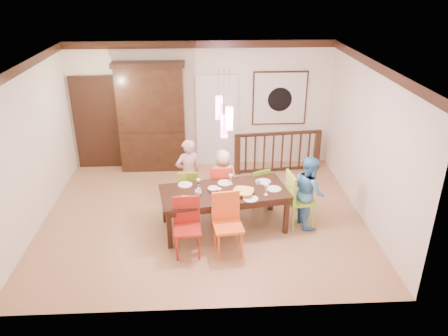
{
  "coord_description": "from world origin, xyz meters",
  "views": [
    {
      "loc": [
        0.02,
        -7.21,
        4.32
      ],
      "look_at": [
        0.39,
        0.0,
        1.0
      ],
      "focal_mm": 35.0,
      "sensor_mm": 36.0,
      "label": 1
    }
  ],
  "objects_px": {
    "china_hutch": "(152,117)",
    "person_far_mid": "(223,178)",
    "chair_far_left": "(188,186)",
    "balustrade": "(278,151)",
    "person_far_left": "(188,173)",
    "person_end_right": "(309,191)",
    "dining_table": "(224,195)",
    "chair_end_right": "(301,196)"
  },
  "relations": [
    {
      "from": "person_far_mid",
      "to": "dining_table",
      "type": "bearing_deg",
      "value": 78.23
    },
    {
      "from": "dining_table",
      "to": "chair_end_right",
      "type": "distance_m",
      "value": 1.4
    },
    {
      "from": "chair_end_right",
      "to": "person_far_left",
      "type": "distance_m",
      "value": 2.21
    },
    {
      "from": "china_hutch",
      "to": "person_far_mid",
      "type": "height_order",
      "value": "china_hutch"
    },
    {
      "from": "person_far_left",
      "to": "chair_end_right",
      "type": "bearing_deg",
      "value": 134.64
    },
    {
      "from": "chair_end_right",
      "to": "balustrade",
      "type": "distance_m",
      "value": 2.33
    },
    {
      "from": "china_hutch",
      "to": "balustrade",
      "type": "height_order",
      "value": "china_hutch"
    },
    {
      "from": "chair_far_left",
      "to": "balustrade",
      "type": "distance_m",
      "value": 2.58
    },
    {
      "from": "china_hutch",
      "to": "person_end_right",
      "type": "distance_m",
      "value": 4.07
    },
    {
      "from": "balustrade",
      "to": "person_far_left",
      "type": "relative_size",
      "value": 1.46
    },
    {
      "from": "chair_end_right",
      "to": "balustrade",
      "type": "bearing_deg",
      "value": -6.3
    },
    {
      "from": "dining_table",
      "to": "chair_far_left",
      "type": "relative_size",
      "value": 2.77
    },
    {
      "from": "chair_far_left",
      "to": "person_end_right",
      "type": "bearing_deg",
      "value": 160.43
    },
    {
      "from": "balustrade",
      "to": "person_end_right",
      "type": "relative_size",
      "value": 1.51
    },
    {
      "from": "person_far_mid",
      "to": "person_far_left",
      "type": "bearing_deg",
      "value": -12.83
    },
    {
      "from": "chair_end_right",
      "to": "person_far_left",
      "type": "xyz_separation_m",
      "value": [
        -2.04,
        0.85,
        0.1
      ]
    },
    {
      "from": "dining_table",
      "to": "chair_far_left",
      "type": "distance_m",
      "value": 1.01
    },
    {
      "from": "china_hutch",
      "to": "person_far_mid",
      "type": "xyz_separation_m",
      "value": [
        1.52,
        -1.85,
        -0.66
      ]
    },
    {
      "from": "chair_far_left",
      "to": "china_hutch",
      "type": "height_order",
      "value": "china_hutch"
    },
    {
      "from": "person_far_mid",
      "to": "china_hutch",
      "type": "bearing_deg",
      "value": -60.92
    },
    {
      "from": "chair_far_left",
      "to": "person_far_mid",
      "type": "xyz_separation_m",
      "value": [
        0.68,
        0.11,
        0.1
      ]
    },
    {
      "from": "chair_end_right",
      "to": "china_hutch",
      "type": "height_order",
      "value": "china_hutch"
    },
    {
      "from": "chair_far_left",
      "to": "balustrade",
      "type": "xyz_separation_m",
      "value": [
        2.01,
        1.61,
        0.01
      ]
    },
    {
      "from": "dining_table",
      "to": "chair_end_right",
      "type": "xyz_separation_m",
      "value": [
        1.39,
        0.03,
        -0.08
      ]
    },
    {
      "from": "person_far_left",
      "to": "person_end_right",
      "type": "relative_size",
      "value": 1.04
    },
    {
      "from": "chair_far_left",
      "to": "person_end_right",
      "type": "relative_size",
      "value": 0.64
    },
    {
      "from": "dining_table",
      "to": "person_far_mid",
      "type": "relative_size",
      "value": 2.01
    },
    {
      "from": "chair_far_left",
      "to": "person_far_left",
      "type": "height_order",
      "value": "person_far_left"
    },
    {
      "from": "dining_table",
      "to": "person_far_mid",
      "type": "xyz_separation_m",
      "value": [
        0.02,
        0.85,
        -0.09
      ]
    },
    {
      "from": "person_far_left",
      "to": "person_far_mid",
      "type": "bearing_deg",
      "value": 154.71
    },
    {
      "from": "balustrade",
      "to": "china_hutch",
      "type": "bearing_deg",
      "value": 167.42
    },
    {
      "from": "chair_far_left",
      "to": "china_hutch",
      "type": "bearing_deg",
      "value": -68.95
    },
    {
      "from": "china_hutch",
      "to": "person_far_left",
      "type": "distance_m",
      "value": 2.08
    },
    {
      "from": "chair_end_right",
      "to": "person_far_mid",
      "type": "distance_m",
      "value": 1.6
    },
    {
      "from": "china_hutch",
      "to": "person_far_mid",
      "type": "relative_size",
      "value": 2.13
    },
    {
      "from": "person_far_left",
      "to": "chair_far_left",
      "type": "bearing_deg",
      "value": 64.3
    },
    {
      "from": "chair_far_left",
      "to": "balustrade",
      "type": "height_order",
      "value": "balustrade"
    },
    {
      "from": "chair_far_left",
      "to": "balustrade",
      "type": "bearing_deg",
      "value": -143.39
    },
    {
      "from": "chair_far_left",
      "to": "dining_table",
      "type": "bearing_deg",
      "value": 129.13
    },
    {
      "from": "balustrade",
      "to": "person_far_left",
      "type": "height_order",
      "value": "person_far_left"
    },
    {
      "from": "china_hutch",
      "to": "person_end_right",
      "type": "relative_size",
      "value": 1.86
    },
    {
      "from": "person_end_right",
      "to": "person_far_left",
      "type": "bearing_deg",
      "value": 60.59
    }
  ]
}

